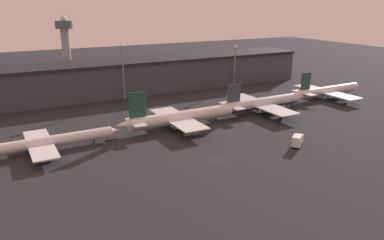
% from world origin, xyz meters
% --- Properties ---
extents(ground, '(600.00, 600.00, 0.00)m').
position_xyz_m(ground, '(0.00, 0.00, 0.00)').
color(ground, '#26262B').
extents(terminal_building, '(204.97, 24.81, 16.56)m').
position_xyz_m(terminal_building, '(0.00, 92.66, 8.33)').
color(terminal_building, '#3D424C').
rests_on(terminal_building, ground).
extents(airplane_1, '(46.98, 28.06, 11.27)m').
position_xyz_m(airplane_1, '(-43.40, 29.45, 2.97)').
color(airplane_1, white).
rests_on(airplane_1, ground).
extents(airplane_2, '(49.64, 30.94, 15.16)m').
position_xyz_m(airplane_2, '(3.87, 30.83, 3.83)').
color(airplane_2, white).
rests_on(airplane_2, ground).
extents(airplane_3, '(45.04, 37.23, 13.16)m').
position_xyz_m(airplane_3, '(43.01, 33.15, 3.78)').
color(airplane_3, silver).
rests_on(airplane_3, ground).
extents(airplane_4, '(44.91, 34.80, 13.59)m').
position_xyz_m(airplane_4, '(85.40, 37.42, 3.53)').
color(airplane_4, white).
rests_on(airplane_4, ground).
extents(service_vehicle_1, '(7.16, 6.26, 3.83)m').
position_xyz_m(service_vehicle_1, '(27.95, -3.60, 2.10)').
color(service_vehicle_1, white).
rests_on(service_vehicle_1, ground).
extents(lamp_post_1, '(1.80, 1.80, 26.31)m').
position_xyz_m(lamp_post_1, '(-2.16, 78.05, 16.62)').
color(lamp_post_1, slate).
rests_on(lamp_post_1, ground).
extents(lamp_post_2, '(1.80, 1.80, 22.35)m').
position_xyz_m(lamp_post_2, '(59.06, 78.05, 14.43)').
color(lamp_post_2, slate).
rests_on(lamp_post_2, ground).
extents(control_tower, '(9.00, 9.00, 37.23)m').
position_xyz_m(control_tower, '(-17.89, 127.78, 21.82)').
color(control_tower, '#99999E').
rests_on(control_tower, ground).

